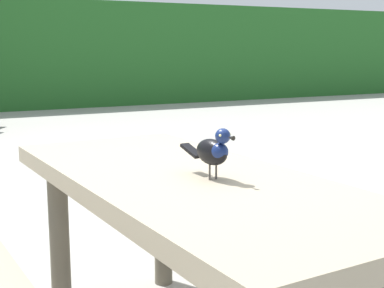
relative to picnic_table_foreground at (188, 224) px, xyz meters
name	(u,v)px	position (x,y,z in m)	size (l,w,h in m)	color
picnic_table_foreground	(188,224)	(0.00, 0.00, 0.00)	(1.79, 1.85, 0.74)	gray
bird_grackle	(214,150)	(0.05, -0.11, 0.29)	(0.09, 0.29, 0.18)	black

